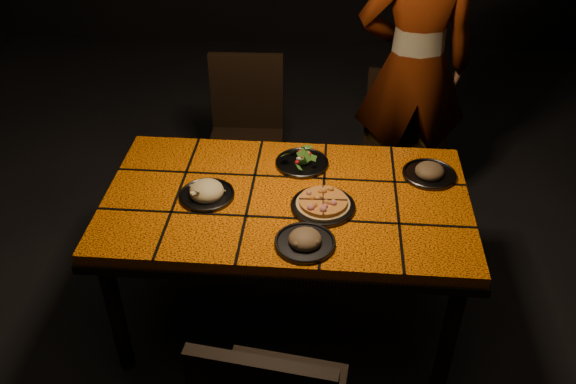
# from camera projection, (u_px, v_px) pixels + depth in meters

# --- Properties ---
(room_shell) EXTENTS (6.04, 7.04, 3.08)m
(room_shell) POSITION_uv_depth(u_px,v_px,m) (286.00, 33.00, 2.23)
(room_shell) COLOR black
(room_shell) RESTS_ON ground
(dining_table) EXTENTS (1.62, 0.92, 0.75)m
(dining_table) POSITION_uv_depth(u_px,v_px,m) (287.00, 211.00, 2.72)
(dining_table) COLOR orange
(dining_table) RESTS_ON ground
(chair_far_left) EXTENTS (0.44, 0.44, 0.95)m
(chair_far_left) POSITION_uv_depth(u_px,v_px,m) (246.00, 126.00, 3.58)
(chair_far_left) COLOR black
(chair_far_left) RESTS_ON ground
(chair_far_right) EXTENTS (0.44, 0.44, 0.87)m
(chair_far_right) POSITION_uv_depth(u_px,v_px,m) (396.00, 138.00, 3.55)
(chair_far_right) COLOR black
(chair_far_right) RESTS_ON ground
(diner) EXTENTS (0.68, 0.47, 1.80)m
(diner) POSITION_uv_depth(u_px,v_px,m) (414.00, 68.00, 3.39)
(diner) COLOR brown
(diner) RESTS_ON ground
(plate_pizza) EXTENTS (0.28, 0.28, 0.04)m
(plate_pizza) POSITION_uv_depth(u_px,v_px,m) (323.00, 205.00, 2.60)
(plate_pizza) COLOR #313236
(plate_pizza) RESTS_ON dining_table
(plate_pasta) EXTENTS (0.24, 0.24, 0.08)m
(plate_pasta) POSITION_uv_depth(u_px,v_px,m) (207.00, 193.00, 2.66)
(plate_pasta) COLOR #313236
(plate_pasta) RESTS_ON dining_table
(plate_salad) EXTENTS (0.25, 0.25, 0.07)m
(plate_salad) POSITION_uv_depth(u_px,v_px,m) (302.00, 160.00, 2.86)
(plate_salad) COLOR #313236
(plate_salad) RESTS_ON dining_table
(plate_mushroom_a) EXTENTS (0.25, 0.25, 0.08)m
(plate_mushroom_a) POSITION_uv_depth(u_px,v_px,m) (305.00, 240.00, 2.40)
(plate_mushroom_a) COLOR #313236
(plate_mushroom_a) RESTS_ON dining_table
(plate_mushroom_b) EXTENTS (0.25, 0.25, 0.08)m
(plate_mushroom_b) POSITION_uv_depth(u_px,v_px,m) (430.00, 172.00, 2.79)
(plate_mushroom_b) COLOR #313236
(plate_mushroom_b) RESTS_ON dining_table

